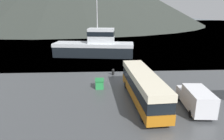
# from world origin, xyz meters

# --- Properties ---
(water_surface) EXTENTS (240.00, 240.00, 0.00)m
(water_surface) POSITION_xyz_m (0.00, 140.09, 0.00)
(water_surface) COLOR slate
(water_surface) RESTS_ON ground
(tour_bus) EXTENTS (3.20, 11.99, 3.28)m
(tour_bus) POSITION_xyz_m (-0.92, 8.64, 1.85)
(tour_bus) COLOR #B26614
(tour_bus) RESTS_ON ground
(delivery_van) EXTENTS (2.51, 6.01, 2.34)m
(delivery_van) POSITION_xyz_m (4.05, 6.37, 1.24)
(delivery_van) COLOR silver
(delivery_van) RESTS_ON ground
(fishing_boat) EXTENTS (17.84, 7.10, 12.60)m
(fishing_boat) POSITION_xyz_m (-6.78, 32.12, 2.31)
(fishing_boat) COLOR black
(fishing_boat) RESTS_ON water_surface
(storage_bin) EXTENTS (1.13, 1.48, 1.17)m
(storage_bin) POSITION_xyz_m (-5.73, 12.92, 0.60)
(storage_bin) COLOR green
(storage_bin) RESTS_ON ground
(mooring_bollard) EXTENTS (0.45, 0.45, 0.99)m
(mooring_bollard) POSITION_xyz_m (-3.64, 18.36, 0.54)
(mooring_bollard) COLOR black
(mooring_bollard) RESTS_ON ground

